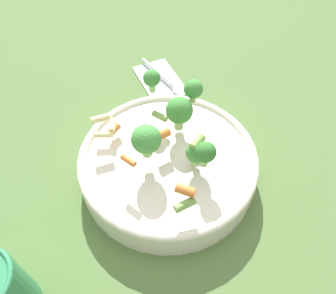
# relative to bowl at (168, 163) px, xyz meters

# --- Properties ---
(ground_plane) EXTENTS (3.00, 3.00, 0.00)m
(ground_plane) POSITION_rel_bowl_xyz_m (0.00, 0.00, -0.03)
(ground_plane) COLOR #4C6B38
(bowl) EXTENTS (0.29, 0.29, 0.05)m
(bowl) POSITION_rel_bowl_xyz_m (0.00, 0.00, 0.00)
(bowl) COLOR silver
(bowl) RESTS_ON ground_plane
(pasta_salad) EXTENTS (0.21, 0.20, 0.08)m
(pasta_salad) POSITION_rel_bowl_xyz_m (0.02, 0.00, 0.07)
(pasta_salad) COLOR #8CB766
(pasta_salad) RESTS_ON bowl
(napkin) EXTENTS (0.14, 0.15, 0.01)m
(napkin) POSITION_rel_bowl_xyz_m (0.22, 0.13, -0.03)
(napkin) COLOR #B2BCC6
(napkin) RESTS_ON ground_plane
(spoon) EXTENTS (0.08, 0.15, 0.01)m
(spoon) POSITION_rel_bowl_xyz_m (0.21, 0.09, -0.02)
(spoon) COLOR silver
(spoon) RESTS_ON napkin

